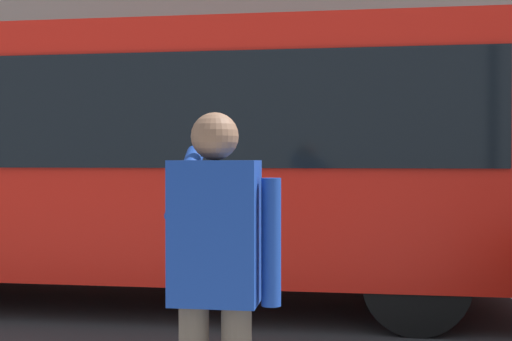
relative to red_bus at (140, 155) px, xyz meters
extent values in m
plane|color=#2B2B2D|center=(-1.09, -0.10, -1.68)|extent=(60.00, 60.00, 0.00)
cube|color=maroon|center=(-4.59, -6.30, 1.32)|extent=(4.40, 1.10, 0.24)
cube|color=red|center=(-0.02, -0.01, 0.02)|extent=(9.00, 2.50, 2.60)
cube|color=black|center=(-0.02, 1.25, 0.42)|extent=(7.60, 0.06, 1.10)
cylinder|color=black|center=(-3.02, -1.11, -1.18)|extent=(1.00, 0.28, 1.00)
cylinder|color=black|center=(-3.02, 1.09, -1.18)|extent=(1.00, 0.28, 1.00)
cube|color=navy|center=(-1.82, 4.43, -0.38)|extent=(0.40, 0.24, 0.66)
sphere|color=brown|center=(-1.82, 4.43, 0.06)|extent=(0.22, 0.22, 0.22)
cylinder|color=navy|center=(-2.08, 4.43, -0.42)|extent=(0.09, 0.09, 0.58)
cylinder|color=navy|center=(-1.64, 4.27, -0.16)|extent=(0.09, 0.48, 0.37)
cube|color=black|center=(-1.72, 4.13, 0.04)|extent=(0.07, 0.01, 0.14)
camera|label=1|loc=(-2.46, 7.42, -0.05)|focal=46.88mm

